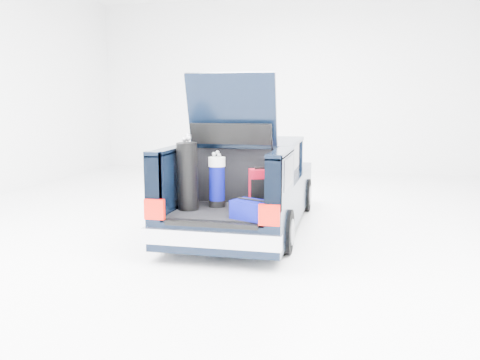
% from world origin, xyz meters
% --- Properties ---
extents(ground, '(14.00, 14.00, 0.00)m').
position_xyz_m(ground, '(0.00, 0.00, 0.00)').
color(ground, white).
rests_on(ground, ground).
extents(car, '(1.87, 4.65, 2.47)m').
position_xyz_m(car, '(-0.00, 0.11, 0.67)').
color(car, black).
rests_on(car, ground).
extents(red_suitcase, '(0.41, 0.36, 0.59)m').
position_xyz_m(red_suitcase, '(0.50, -1.30, 0.88)').
color(red_suitcase, maroon).
rests_on(red_suitcase, car).
extents(black_golf_bag, '(0.37, 0.38, 1.03)m').
position_xyz_m(black_golf_bag, '(-0.50, -1.54, 1.07)').
color(black_golf_bag, black).
rests_on(black_golf_bag, car).
extents(blue_golf_bag, '(0.31, 0.31, 0.80)m').
position_xyz_m(blue_golf_bag, '(-0.16, -1.26, 0.96)').
color(blue_golf_bag, black).
rests_on(blue_golf_bag, car).
extents(blue_duffel, '(0.58, 0.49, 0.26)m').
position_xyz_m(blue_duffel, '(0.48, -1.90, 0.72)').
color(blue_duffel, '#040664').
rests_on(blue_duffel, car).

